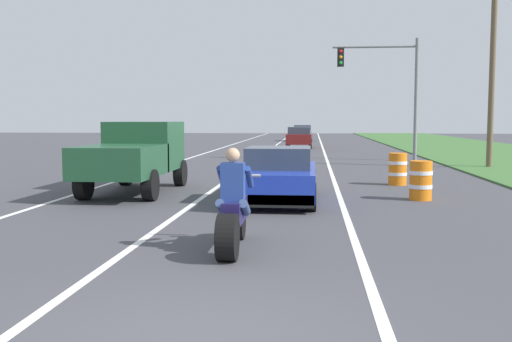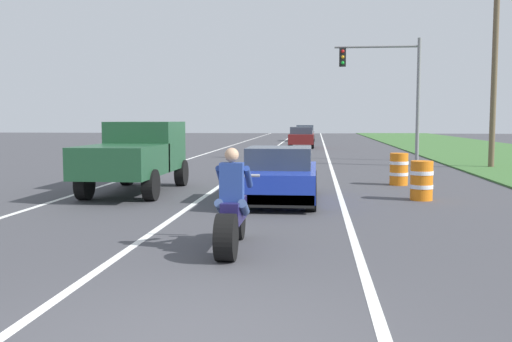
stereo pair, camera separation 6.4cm
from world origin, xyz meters
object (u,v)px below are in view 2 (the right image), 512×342
(pickup_truck_left_lane_dark_green, at_px, (136,153))
(distant_car_further_ahead, at_px, (305,133))
(traffic_light_mast_near, at_px, (392,80))
(construction_barrel_nearest, at_px, (422,180))
(distant_car_far_ahead, at_px, (301,137))
(motorcycle_with_rider, at_px, (232,214))
(sports_car_blue, at_px, (280,176))
(construction_barrel_mid, at_px, (399,169))

(pickup_truck_left_lane_dark_green, xyz_separation_m, distant_car_further_ahead, (3.98, 39.20, -0.33))
(traffic_light_mast_near, bearing_deg, construction_barrel_nearest, -94.13)
(pickup_truck_left_lane_dark_green, bearing_deg, distant_car_far_ahead, 81.34)
(motorcycle_with_rider, height_order, sports_car_blue, motorcycle_with_rider)
(sports_car_blue, height_order, distant_car_further_ahead, distant_car_further_ahead)
(construction_barrel_mid, bearing_deg, distant_car_further_ahead, 95.64)
(construction_barrel_nearest, bearing_deg, pickup_truck_left_lane_dark_green, 174.15)
(construction_barrel_nearest, height_order, distant_car_far_ahead, distant_car_far_ahead)
(pickup_truck_left_lane_dark_green, distance_m, traffic_light_mast_near, 16.35)
(sports_car_blue, relative_size, construction_barrel_mid, 4.30)
(sports_car_blue, xyz_separation_m, distant_car_far_ahead, (-0.14, 27.43, 0.14))
(traffic_light_mast_near, bearing_deg, distant_car_further_ahead, 100.46)
(distant_car_far_ahead, bearing_deg, construction_barrel_nearest, -82.12)
(construction_barrel_mid, distance_m, distant_car_far_ahead, 23.73)
(construction_barrel_mid, height_order, distant_car_far_ahead, distant_car_far_ahead)
(sports_car_blue, height_order, pickup_truck_left_lane_dark_green, pickup_truck_left_lane_dark_green)
(motorcycle_with_rider, distance_m, construction_barrel_mid, 10.36)
(pickup_truck_left_lane_dark_green, height_order, distant_car_further_ahead, pickup_truck_left_lane_dark_green)
(construction_barrel_nearest, height_order, distant_car_further_ahead, distant_car_further_ahead)
(motorcycle_with_rider, height_order, construction_barrel_nearest, motorcycle_with_rider)
(pickup_truck_left_lane_dark_green, height_order, construction_barrel_mid, pickup_truck_left_lane_dark_green)
(traffic_light_mast_near, xyz_separation_m, construction_barrel_nearest, (-1.03, -14.32, -3.46))
(motorcycle_with_rider, distance_m, distant_car_far_ahead, 33.07)
(distant_car_far_ahead, bearing_deg, pickup_truck_left_lane_dark_green, -98.66)
(distant_car_far_ahead, bearing_deg, motorcycle_with_rider, -90.44)
(distant_car_further_ahead, bearing_deg, construction_barrel_mid, -84.36)
(sports_car_blue, relative_size, distant_car_further_ahead, 1.08)
(sports_car_blue, xyz_separation_m, construction_barrel_mid, (3.48, 3.98, -0.13))
(sports_car_blue, relative_size, distant_car_far_ahead, 1.08)
(motorcycle_with_rider, xyz_separation_m, distant_car_further_ahead, (0.26, 46.20, 0.18))
(traffic_light_mast_near, height_order, distant_car_further_ahead, traffic_light_mast_near)
(construction_barrel_nearest, distance_m, distant_car_far_ahead, 27.11)
(traffic_light_mast_near, relative_size, construction_barrel_mid, 6.00)
(traffic_light_mast_near, xyz_separation_m, distant_car_further_ahead, (-4.74, 25.67, -3.20))
(motorcycle_with_rider, height_order, traffic_light_mast_near, traffic_light_mast_near)
(sports_car_blue, distance_m, construction_barrel_nearest, 3.63)
(construction_barrel_mid, relative_size, distant_car_far_ahead, 0.25)
(sports_car_blue, distance_m, distant_car_far_ahead, 27.43)
(distant_car_further_ahead, bearing_deg, traffic_light_mast_near, -79.54)
(construction_barrel_nearest, bearing_deg, motorcycle_with_rider, -122.56)
(motorcycle_with_rider, xyz_separation_m, traffic_light_mast_near, (5.00, 20.54, 3.38))
(pickup_truck_left_lane_dark_green, bearing_deg, motorcycle_with_rider, -62.04)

